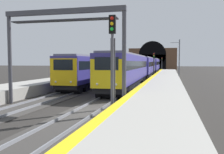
# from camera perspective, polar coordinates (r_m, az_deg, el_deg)

# --- Properties ---
(ground_plane) EXTENTS (320.00, 320.00, 0.00)m
(ground_plane) POSITION_cam_1_polar(r_m,az_deg,el_deg) (15.66, -5.50, -8.04)
(ground_plane) COLOR #282623
(platform_right) EXTENTS (112.00, 3.97, 1.00)m
(platform_right) POSITION_cam_1_polar(r_m,az_deg,el_deg) (14.76, 10.07, -6.84)
(platform_right) COLOR #9E9B93
(platform_right) RESTS_ON ground_plane
(platform_right_edge_strip) EXTENTS (112.00, 0.50, 0.01)m
(platform_right_edge_strip) POSITION_cam_1_polar(r_m,az_deg,el_deg) (14.88, 3.39, -4.74)
(platform_right_edge_strip) COLOR yellow
(platform_right_edge_strip) RESTS_ON platform_right
(track_main_line) EXTENTS (160.00, 2.83, 0.21)m
(track_main_line) POSITION_cam_1_polar(r_m,az_deg,el_deg) (15.66, -5.50, -7.89)
(track_main_line) COLOR #383533
(track_main_line) RESTS_ON ground_plane
(track_adjacent_line) EXTENTS (160.00, 3.02, 0.21)m
(track_adjacent_line) POSITION_cam_1_polar(r_m,az_deg,el_deg) (17.77, -20.26, -6.72)
(track_adjacent_line) COLOR #383533
(track_adjacent_line) RESTS_ON ground_plane
(train_main_approaching) EXTENTS (62.23, 3.00, 4.04)m
(train_main_approaching) POSITION_cam_1_polar(r_m,az_deg,el_deg) (49.90, 7.86, 2.59)
(train_main_approaching) COLOR navy
(train_main_approaching) RESTS_ON ground_plane
(train_adjacent_platform) EXTENTS (59.94, 2.97, 4.79)m
(train_adjacent_platform) POSITION_cam_1_polar(r_m,az_deg,el_deg) (51.69, 2.72, 2.59)
(train_adjacent_platform) COLOR navy
(train_adjacent_platform) RESTS_ON ground_plane
(railway_signal_near) EXTENTS (0.39, 0.38, 5.79)m
(railway_signal_near) POSITION_cam_1_polar(r_m,az_deg,el_deg) (14.06, 0.10, 4.90)
(railway_signal_near) COLOR #4C4C54
(railway_signal_near) RESTS_ON ground_plane
(railway_signal_mid) EXTENTS (0.39, 0.38, 4.86)m
(railway_signal_mid) POSITION_cam_1_polar(r_m,az_deg,el_deg) (47.79, 9.72, 3.32)
(railway_signal_mid) COLOR #4C4C54
(railway_signal_mid) RESTS_ON ground_plane
(railway_signal_far) EXTENTS (0.39, 0.38, 4.71)m
(railway_signal_far) POSITION_cam_1_polar(r_m,az_deg,el_deg) (88.15, 11.54, 3.35)
(railway_signal_far) COLOR #4C4C54
(railway_signal_far) RESTS_ON ground_plane
(overhead_signal_gantry) EXTENTS (0.70, 9.00, 6.84)m
(overhead_signal_gantry) POSITION_cam_1_polar(r_m,az_deg,el_deg) (17.81, -11.29, 10.18)
(overhead_signal_gantry) COLOR #3F3F47
(overhead_signal_gantry) RESTS_ON ground_plane
(tunnel_portal) EXTENTS (2.17, 19.06, 11.30)m
(tunnel_portal) POSITION_cam_1_polar(r_m,az_deg,el_deg) (99.62, 9.41, 4.21)
(tunnel_portal) COLOR brown
(tunnel_portal) RESTS_ON ground_plane
(catenary_mast_near) EXTENTS (0.22, 1.91, 7.56)m
(catenary_mast_near) POSITION_cam_1_polar(r_m,az_deg,el_deg) (50.73, 15.36, 4.29)
(catenary_mast_near) COLOR #595B60
(catenary_mast_near) RESTS_ON ground_plane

